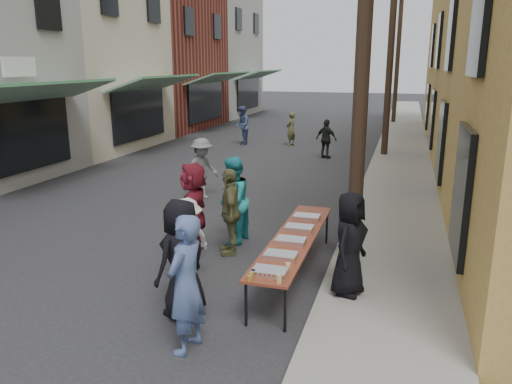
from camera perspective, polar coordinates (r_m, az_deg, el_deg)
The scene contains 27 objects.
ground at distance 8.50m, azimuth -22.70°, elevation -12.53°, with size 120.00×120.00×0.00m, color #28282B.
sidewalk at distance 21.05m, azimuth 16.31°, elevation 3.96°, with size 2.20×60.00×0.10m, color gray.
storefront_row at distance 25.60m, azimuth -20.02°, elevation 14.65°, with size 8.00×37.00×9.00m.
utility_pole_near at distance 8.80m, azimuth 12.37°, elevation 19.39°, with size 0.26×0.26×9.00m, color #2D2116.
utility_pole_mid at distance 20.76m, azimuth 15.20°, elevation 16.26°, with size 0.26×0.26×9.00m, color #2D2116.
utility_pole_far at distance 32.75m, azimuth 15.95°, elevation 15.41°, with size 0.26×0.26×9.00m, color #2D2116.
serving_table at distance 8.80m, azimuth 4.41°, elevation -5.40°, with size 0.70×4.00×0.75m.
catering_tray_sausage at distance 7.28m, azimuth 1.59°, elevation -9.09°, with size 0.50×0.33×0.08m, color maroon.
catering_tray_foil_b at distance 7.86m, azimuth 2.84°, elevation -7.26°, with size 0.50×0.33×0.08m, color #B2B2B7.
catering_tray_buns at distance 8.50m, azimuth 3.98°, elevation -5.57°, with size 0.50×0.33×0.08m, color tan.
catering_tray_foil_d at distance 9.14m, azimuth 4.96°, elevation -4.12°, with size 0.50×0.33×0.08m, color #B2B2B7.
catering_tray_buns_end at distance 9.80m, azimuth 5.80°, elevation -2.86°, with size 0.50×0.33×0.08m, color tan.
condiment_jar_a at distance 7.07m, azimuth -0.80°, elevation -9.82°, with size 0.07×0.07×0.08m, color #A57F26.
condiment_jar_b at distance 7.16m, azimuth -0.56°, elevation -9.51°, with size 0.07×0.07×0.08m, color #A57F26.
condiment_jar_c at distance 7.25m, azimuth -0.32°, elevation -9.20°, with size 0.07×0.07×0.08m, color #A57F26.
cup_stack at distance 7.01m, azimuth 2.65°, elevation -9.91°, with size 0.08×0.08×0.12m, color tan.
guest_front_a at distance 7.51m, azimuth -8.47°, elevation -7.53°, with size 0.89×0.58×1.81m, color black.
guest_front_b at distance 6.60m, azimuth -8.04°, elevation -10.42°, with size 0.69×0.45×1.88m, color #4D6295.
guest_front_c at distance 10.40m, azimuth -2.67°, elevation -0.99°, with size 0.90×0.70×1.85m, color teal.
guest_front_d at distance 8.53m, azimuth -7.93°, elevation -5.74°, with size 0.99×0.57×1.54m, color white.
guest_front_e at distance 9.83m, azimuth -2.96°, elevation -2.26°, with size 1.02×0.42×1.74m, color brown.
guest_queue_back at distance 9.95m, azimuth -7.15°, elevation -1.83°, with size 1.71×0.54×1.84m, color maroon.
server at distance 8.05m, azimuth 10.64°, elevation -5.82°, with size 0.82×0.54×1.68m, color black.
passerby_left at distance 13.94m, azimuth -6.20°, elevation 2.65°, with size 1.10×0.63×1.71m, color slate.
passerby_mid at distance 20.06m, azimuth 8.04°, elevation 6.01°, with size 0.91×0.38×1.56m, color black.
passerby_right at distance 23.08m, azimuth 4.01°, elevation 7.20°, with size 0.56×0.37×1.54m, color brown.
passerby_far at distance 23.29m, azimuth -1.63°, elevation 7.61°, with size 0.87×0.68×1.79m, color #41507E.
Camera 1 is at (5.06, -5.73, 3.71)m, focal length 35.00 mm.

